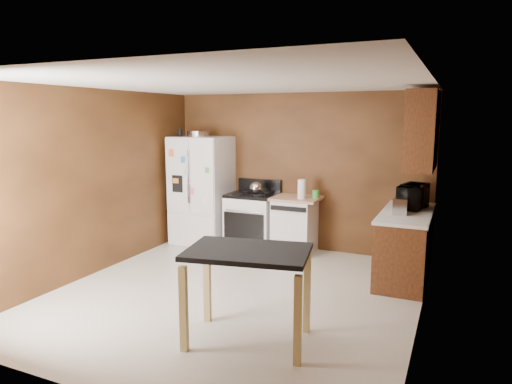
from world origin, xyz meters
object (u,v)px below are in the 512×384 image
Objects in this scene: paper_towel at (302,189)px; microwave at (413,197)px; toaster at (400,206)px; roasting_pan at (198,134)px; kettle at (256,188)px; refrigerator at (202,190)px; dishwasher at (295,224)px; island at (248,265)px; gas_range at (252,220)px; green_canister at (316,194)px; pen_cup at (180,133)px.

microwave is (1.62, -0.13, 0.01)m from paper_towel.
toaster is (1.51, -0.57, -0.03)m from paper_towel.
kettle is at bearing -0.07° from roasting_pan.
refrigerator reaches higher than microwave.
microwave is 1.87m from dishwasher.
paper_towel is at bearing 98.54° from island.
gas_range is at bearing 97.93° from microwave.
gas_range is at bearing -175.59° from green_canister.
roasting_pan is 2.20m from green_canister.
dishwasher is (-0.14, 0.09, -0.58)m from paper_towel.
microwave is at bearing -4.72° from gas_range.
refrigerator is at bearing -177.01° from dishwasher.
pen_cup is at bearing -175.52° from dishwasher.
roasting_pan reaches higher than green_canister.
paper_towel is at bearing -1.17° from roasting_pan.
island is at bearing -52.35° from refrigerator.
kettle is 0.85m from dishwasher.
toaster is at bearing -20.51° from paper_towel.
refrigerator is 1.44× the size of island.
pen_cup is 0.41× the size of paper_towel.
kettle and gas_range have the same top height.
island is at bearing -47.35° from pen_cup.
roasting_pan is 0.42× the size of dishwasher.
paper_towel is at bearing 156.06° from toaster.
dishwasher is at bearing 2.99° from refrigerator.
refrigerator reaches higher than kettle.
kettle is 0.54m from gas_range.
kettle is 0.37× the size of microwave.
green_canister is 1.95m from refrigerator.
paper_towel is (2.13, 0.06, -0.82)m from pen_cup.
pen_cup reaches higher than kettle.
roasting_pan is 3.55m from microwave.
refrigerator is 1.69m from dishwasher.
pen_cup reaches higher than gas_range.
dishwasher is at bearing 5.19° from kettle.
paper_towel is 0.61m from dishwasher.
refrigerator is at bearing 100.21° from microwave.
refrigerator is at bearing -24.52° from roasting_pan.
toaster is (3.64, -0.50, -0.86)m from pen_cup.
island is at bearing -119.00° from toaster.
microwave is at bearing -11.12° from green_canister.
pen_cup is at bearing -174.09° from gas_range.
toaster is at bearing -21.79° from dishwasher.
toaster is at bearing -15.01° from gas_range.
gas_range is at bearing 3.81° from refrigerator.
green_canister is 1.48m from microwave.
pen_cup reaches higher than green_canister.
microwave is at bearing 66.08° from island.
roasting_pan is 2.19m from dishwasher.
green_canister is 0.14× the size of dishwasher.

